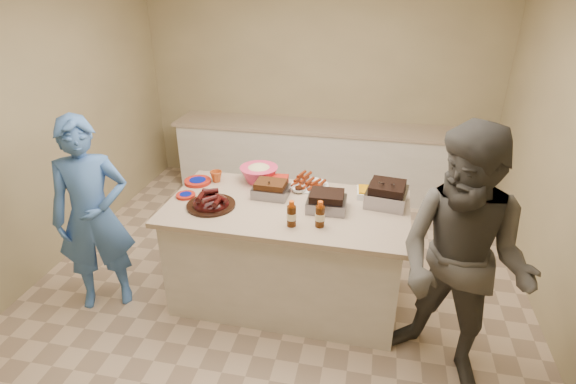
% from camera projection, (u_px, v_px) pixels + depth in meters
% --- Properties ---
extents(room, '(4.50, 5.00, 2.70)m').
position_uv_depth(room, '(276.00, 290.00, 4.14)').
color(room, tan).
rests_on(room, ground).
extents(back_counter, '(3.60, 0.64, 0.90)m').
position_uv_depth(back_counter, '(314.00, 158.00, 5.87)').
color(back_counter, silver).
rests_on(back_counter, ground).
extents(island, '(1.99, 1.07, 0.93)m').
position_uv_depth(island, '(287.00, 296.00, 4.06)').
color(island, silver).
rests_on(island, ground).
extents(rib_platter, '(0.41, 0.41, 0.16)m').
position_uv_depth(rib_platter, '(211.00, 206.00, 3.65)').
color(rib_platter, '#380A09').
rests_on(rib_platter, island).
extents(pulled_pork_tray, '(0.30, 0.23, 0.09)m').
position_uv_depth(pulled_pork_tray, '(271.00, 196.00, 3.80)').
color(pulled_pork_tray, '#47230F').
rests_on(pulled_pork_tray, island).
extents(brisket_tray, '(0.31, 0.26, 0.09)m').
position_uv_depth(brisket_tray, '(326.00, 209.00, 3.60)').
color(brisket_tray, black).
rests_on(brisket_tray, island).
extents(roasting_pan, '(0.36, 0.36, 0.13)m').
position_uv_depth(roasting_pan, '(386.00, 204.00, 3.68)').
color(roasting_pan, gray).
rests_on(roasting_pan, island).
extents(coleslaw_bowl, '(0.35, 0.35, 0.24)m').
position_uv_depth(coleslaw_bowl, '(259.00, 181.00, 4.08)').
color(coleslaw_bowl, '#D83259').
rests_on(coleslaw_bowl, island).
extents(sausage_plate, '(0.42, 0.42, 0.06)m').
position_uv_depth(sausage_plate, '(310.00, 186.00, 3.98)').
color(sausage_plate, silver).
rests_on(sausage_plate, island).
extents(mac_cheese_dish, '(0.28, 0.21, 0.07)m').
position_uv_depth(mac_cheese_dish, '(372.00, 196.00, 3.81)').
color(mac_cheese_dish, '#D29005').
rests_on(mac_cheese_dish, island).
extents(bbq_bottle_a, '(0.07, 0.07, 0.21)m').
position_uv_depth(bbq_bottle_a, '(291.00, 226.00, 3.37)').
color(bbq_bottle_a, '#391905').
rests_on(bbq_bottle_a, island).
extents(bbq_bottle_b, '(0.07, 0.07, 0.21)m').
position_uv_depth(bbq_bottle_b, '(320.00, 226.00, 3.36)').
color(bbq_bottle_b, '#391905').
rests_on(bbq_bottle_b, island).
extents(mustard_bottle, '(0.04, 0.04, 0.11)m').
position_uv_depth(mustard_bottle, '(270.00, 196.00, 3.82)').
color(mustard_bottle, '#DCC60B').
rests_on(mustard_bottle, island).
extents(sauce_bowl, '(0.13, 0.04, 0.13)m').
position_uv_depth(sauce_bowl, '(299.00, 192.00, 3.88)').
color(sauce_bowl, silver).
rests_on(sauce_bowl, island).
extents(plate_stack_large, '(0.24, 0.24, 0.03)m').
position_uv_depth(plate_stack_large, '(198.00, 183.00, 4.05)').
color(plate_stack_large, '#9C1C10').
rests_on(plate_stack_large, island).
extents(plate_stack_small, '(0.17, 0.17, 0.02)m').
position_uv_depth(plate_stack_small, '(186.00, 197.00, 3.80)').
color(plate_stack_small, '#9C1C10').
rests_on(plate_stack_small, island).
extents(plastic_cup, '(0.11, 0.10, 0.11)m').
position_uv_depth(plastic_cup, '(217.00, 182.00, 4.07)').
color(plastic_cup, '#A94819').
rests_on(plastic_cup, island).
extents(basket_stack, '(0.20, 0.16, 0.10)m').
position_uv_depth(basket_stack, '(277.00, 187.00, 3.97)').
color(basket_stack, '#9C1C10').
rests_on(basket_stack, island).
extents(guest_blue, '(1.30, 1.79, 0.40)m').
position_uv_depth(guest_blue, '(111.00, 298.00, 4.04)').
color(guest_blue, '#406DB9').
rests_on(guest_blue, ground).
extents(guest_gray, '(1.77, 2.08, 0.71)m').
position_uv_depth(guest_gray, '(440.00, 370.00, 3.31)').
color(guest_gray, '#4F4C47').
rests_on(guest_gray, ground).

